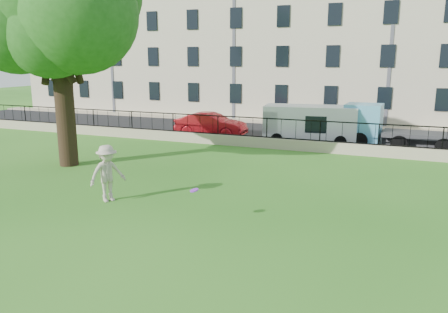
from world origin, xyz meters
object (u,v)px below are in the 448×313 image
at_px(man, 107,173).
at_px(frisbee, 194,190).
at_px(tree, 55,3).
at_px(red_sedan, 211,125).
at_px(white_van, 310,125).
at_px(blue_truck, 398,127).

distance_m(man, frisbee, 3.89).
height_order(tree, man, tree).
xyz_separation_m(man, frisbee, (3.80, -0.85, 0.05)).
relative_size(tree, red_sedan, 2.35).
relative_size(man, frisbee, 7.54).
relative_size(tree, white_van, 2.04).
bearing_deg(red_sedan, tree, 160.01).
bearing_deg(white_van, blue_truck, -3.67).
bearing_deg(red_sedan, blue_truck, -90.00).
bearing_deg(tree, red_sedan, 71.79).
bearing_deg(blue_truck, tree, -141.47).
bearing_deg(blue_truck, red_sedan, -174.55).
height_order(red_sedan, white_van, white_van).
relative_size(red_sedan, white_van, 0.87).
relative_size(tree, blue_truck, 1.89).
xyz_separation_m(man, red_sedan, (-2.00, 13.74, -0.25)).
bearing_deg(blue_truck, man, -120.03).
bearing_deg(white_van, tree, -142.37).
bearing_deg(blue_truck, white_van, -172.23).
relative_size(tree, man, 5.38).
relative_size(man, blue_truck, 0.35).
bearing_deg(red_sedan, frisbee, -160.10).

